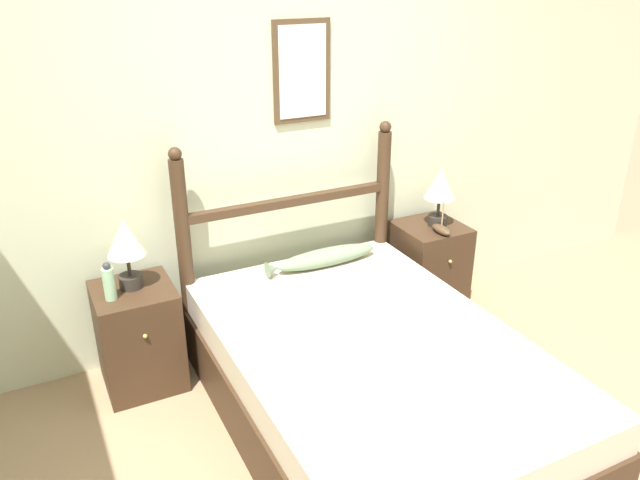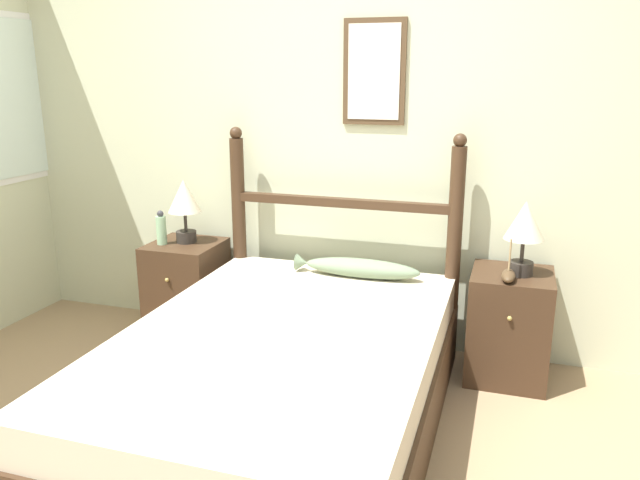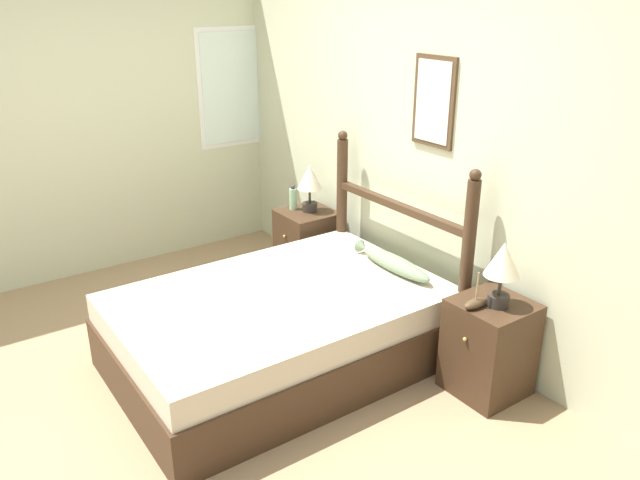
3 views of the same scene
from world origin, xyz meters
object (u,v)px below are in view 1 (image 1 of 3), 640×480
at_px(table_lamp_right, 440,188).
at_px(bottle, 109,282).
at_px(nightstand_right, 428,266).
at_px(bed, 371,382).
at_px(fish_pillow, 324,258).
at_px(table_lamp_left, 126,243).
at_px(nightstand_left, 139,336).
at_px(model_boat, 441,229).

relative_size(table_lamp_right, bottle, 1.85).
relative_size(nightstand_right, table_lamp_right, 1.52).
relative_size(bed, fish_pillow, 2.86).
height_order(nightstand_right, table_lamp_right, table_lamp_right).
height_order(table_lamp_right, fish_pillow, table_lamp_right).
bearing_deg(table_lamp_left, table_lamp_right, -1.11).
height_order(table_lamp_right, bottle, table_lamp_right).
height_order(nightstand_left, table_lamp_right, table_lamp_right).
relative_size(bed, table_lamp_right, 5.23).
xyz_separation_m(table_lamp_left, bottle, (-0.12, -0.09, -0.16)).
bearing_deg(nightstand_left, nightstand_right, 0.00).
bearing_deg(table_lamp_right, model_boat, -115.61).
xyz_separation_m(bed, fish_pillow, (0.15, 0.82, 0.31)).
bearing_deg(table_lamp_right, nightstand_right, 158.65).
bearing_deg(table_lamp_left, nightstand_left, -95.65).
relative_size(bed, bottle, 9.69).
height_order(nightstand_left, nightstand_right, same).
height_order(nightstand_right, model_boat, model_boat).
bearing_deg(fish_pillow, nightstand_left, 177.40).
height_order(bed, fish_pillow, fish_pillow).
bearing_deg(fish_pillow, table_lamp_left, 176.15).
height_order(bed, nightstand_left, nightstand_left).
relative_size(bed, nightstand_right, 3.43).
bearing_deg(nightstand_left, table_lamp_right, -0.40).
xyz_separation_m(bed, table_lamp_right, (1.01, 0.86, 0.60)).
xyz_separation_m(model_boat, fish_pillow, (-0.80, 0.08, -0.07)).
bearing_deg(bed, fish_pillow, 79.84).
distance_m(bottle, fish_pillow, 1.24).
bearing_deg(table_lamp_right, bottle, -178.71).
bearing_deg(model_boat, table_lamp_right, 64.39).
bearing_deg(bottle, model_boat, -2.09).
xyz_separation_m(bottle, fish_pillow, (1.23, 0.01, -0.13)).
relative_size(nightstand_left, table_lamp_right, 1.52).
height_order(bottle, fish_pillow, bottle).
bearing_deg(nightstand_right, bed, -138.10).
distance_m(nightstand_right, bottle, 2.10).
relative_size(bed, table_lamp_left, 5.23).
height_order(bed, table_lamp_left, table_lamp_left).
bearing_deg(bed, table_lamp_right, 40.43).
bearing_deg(bottle, table_lamp_left, 35.51).
xyz_separation_m(bed, model_boat, (0.95, 0.74, 0.37)).
bearing_deg(table_lamp_left, nightstand_right, -0.72).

